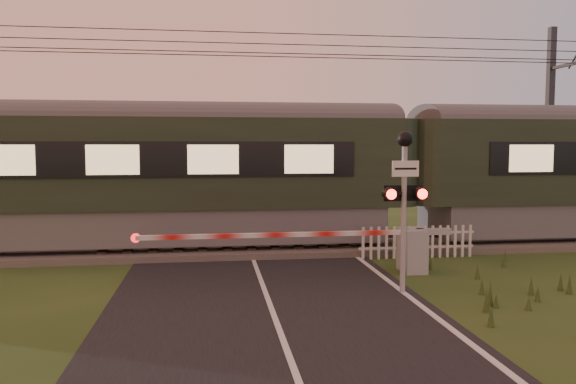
{
  "coord_description": "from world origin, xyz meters",
  "views": [
    {
      "loc": [
        -1.05,
        -9.4,
        2.97
      ],
      "look_at": [
        0.68,
        3.2,
        1.91
      ],
      "focal_mm": 35.0,
      "sensor_mm": 36.0,
      "label": 1
    }
  ],
  "objects": [
    {
      "name": "crossing_signal",
      "position": [
        2.73,
        1.25,
        2.24
      ],
      "size": [
        0.83,
        0.35,
        3.25
      ],
      "color": "gray",
      "rests_on": "ground"
    },
    {
      "name": "boom_gate",
      "position": [
        3.19,
        3.09,
        0.58
      ],
      "size": [
        7.35,
        0.79,
        1.05
      ],
      "color": "gray",
      "rests_on": "ground"
    },
    {
      "name": "road",
      "position": [
        0.02,
        -0.23,
        0.01
      ],
      "size": [
        6.0,
        140.0,
        0.03
      ],
      "color": "black",
      "rests_on": "ground"
    },
    {
      "name": "track_bed",
      "position": [
        0.0,
        6.5,
        0.07
      ],
      "size": [
        140.0,
        3.4,
        0.39
      ],
      "color": "#47423D",
      "rests_on": "ground"
    },
    {
      "name": "picket_fence",
      "position": [
        4.31,
        4.6,
        0.43
      ],
      "size": [
        3.14,
        0.07,
        0.86
      ],
      "color": "silver",
      "rests_on": "ground"
    },
    {
      "name": "train",
      "position": [
        4.61,
        6.5,
        2.21
      ],
      "size": [
        41.32,
        2.85,
        3.85
      ],
      "color": "slate",
      "rests_on": "ground"
    },
    {
      "name": "overhead_wires",
      "position": [
        0.0,
        6.5,
        5.72
      ],
      "size": [
        120.0,
        0.62,
        0.62
      ],
      "color": "black",
      "rests_on": "ground"
    },
    {
      "name": "ground",
      "position": [
        0.0,
        0.0,
        0.0
      ],
      "size": [
        160.0,
        160.0,
        0.0
      ],
      "primitive_type": "plane",
      "color": "#223815",
      "rests_on": "ground"
    },
    {
      "name": "catenary_mast",
      "position": [
        10.61,
        8.72,
        3.64
      ],
      "size": [
        0.22,
        2.46,
        7.01
      ],
      "color": "#2D2D30",
      "rests_on": "ground"
    }
  ]
}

